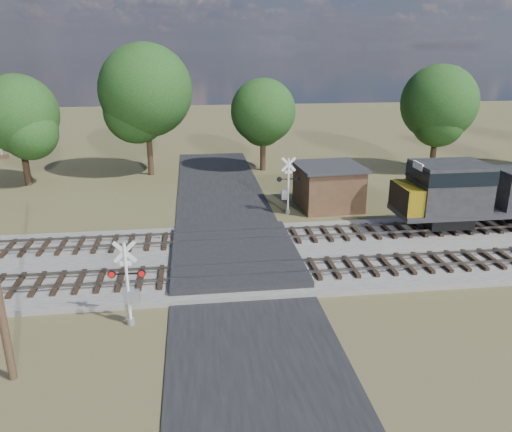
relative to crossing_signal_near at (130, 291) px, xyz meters
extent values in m
plane|color=#4F522C|center=(5.03, 5.80, -1.63)|extent=(160.00, 160.00, 0.00)
cube|color=gray|center=(15.03, 6.30, -1.48)|extent=(140.00, 10.00, 0.30)
cube|color=black|center=(5.03, 5.80, -1.59)|extent=(7.00, 60.00, 0.08)
cube|color=#262628|center=(5.03, 6.30, -1.32)|extent=(7.00, 9.00, 0.62)
cube|color=black|center=(7.03, 3.80, -1.24)|extent=(44.00, 2.60, 0.18)
cube|color=#615B53|center=(15.03, 3.09, -1.08)|extent=(140.00, 0.08, 0.15)
cube|color=#615B53|center=(15.03, 4.52, -1.08)|extent=(140.00, 0.08, 0.15)
cube|color=black|center=(7.03, 8.80, -1.24)|extent=(44.00, 2.60, 0.18)
cube|color=#615B53|center=(15.03, 8.09, -1.08)|extent=(140.00, 0.08, 0.15)
cube|color=#615B53|center=(15.03, 9.52, -1.08)|extent=(140.00, 0.08, 0.15)
cylinder|color=silver|center=(-0.08, 0.00, 0.27)|extent=(0.13, 0.13, 3.81)
cylinder|color=gray|center=(-0.08, 0.00, -1.49)|extent=(0.34, 0.34, 0.29)
cube|color=silver|center=(-0.08, 0.00, 1.79)|extent=(1.00, 0.09, 1.00)
cube|color=silver|center=(-0.08, 0.00, 1.79)|extent=(1.00, 0.09, 1.00)
cube|color=silver|center=(-0.08, 0.00, 1.27)|extent=(0.48, 0.06, 0.21)
cube|color=black|center=(-0.08, 0.00, 0.79)|extent=(1.52, 0.14, 0.06)
cylinder|color=red|center=(-0.70, 0.04, 0.79)|extent=(0.35, 0.11, 0.34)
cylinder|color=red|center=(0.54, -0.03, 0.79)|extent=(0.35, 0.11, 0.34)
cube|color=gray|center=(0.16, -0.01, -0.30)|extent=(0.44, 0.31, 0.62)
cylinder|color=silver|center=(9.57, 14.16, 0.39)|extent=(0.14, 0.14, 4.04)
cylinder|color=gray|center=(9.57, 14.16, -1.48)|extent=(0.36, 0.36, 0.30)
cube|color=silver|center=(9.57, 14.16, 2.01)|extent=(1.06, 0.04, 1.06)
cube|color=silver|center=(9.57, 14.16, 2.01)|extent=(1.06, 0.04, 1.06)
cube|color=silver|center=(9.57, 14.16, 1.45)|extent=(0.51, 0.03, 0.22)
cube|color=black|center=(9.57, 14.16, 0.95)|extent=(1.62, 0.06, 0.06)
cylinder|color=red|center=(10.22, 14.16, 0.95)|extent=(0.36, 0.10, 0.36)
cylinder|color=red|center=(8.91, 14.16, 0.95)|extent=(0.36, 0.10, 0.36)
cube|color=gray|center=(9.31, 14.16, -0.22)|extent=(0.46, 0.30, 0.66)
cube|color=#442B1D|center=(12.83, 15.26, -0.12)|extent=(4.59, 4.59, 3.02)
cube|color=#29292B|center=(12.83, 15.26, 1.49)|extent=(5.05, 5.05, 0.22)
cylinder|color=black|center=(-11.45, 24.73, 0.73)|extent=(0.56, 0.56, 4.72)
sphere|color=#103414|center=(-11.45, 24.73, 4.51)|extent=(6.61, 6.61, 6.61)
cylinder|color=black|center=(-1.06, 27.19, 1.35)|extent=(0.56, 0.56, 5.97)
sphere|color=#103414|center=(-1.06, 27.19, 6.13)|extent=(8.35, 8.35, 8.35)
cylinder|color=black|center=(9.66, 27.65, 0.56)|extent=(0.56, 0.56, 4.39)
sphere|color=#103414|center=(9.66, 27.65, 4.07)|extent=(6.15, 6.15, 6.15)
cylinder|color=black|center=(25.74, 24.90, 0.88)|extent=(0.56, 0.56, 5.02)
sphere|color=#103414|center=(25.74, 24.90, 4.90)|extent=(7.03, 7.03, 7.03)
camera|label=1|loc=(2.89, -19.62, 9.87)|focal=35.00mm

